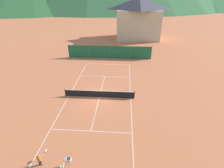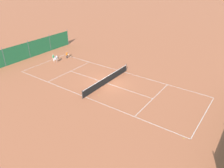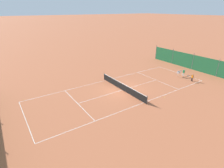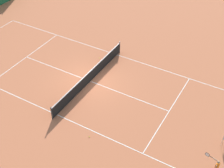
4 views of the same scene
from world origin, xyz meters
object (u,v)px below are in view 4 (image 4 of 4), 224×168
(player_near_baseline, at_px, (216,166))
(tennis_net, at_px, (90,76))
(tennis_ball_far_corner, at_px, (18,20))
(tennis_ball_mid_court, at_px, (99,58))
(tennis_ball_near_corner, at_px, (89,137))

(player_near_baseline, bearing_deg, tennis_net, 72.41)
(tennis_net, height_order, tennis_ball_far_corner, tennis_net)
(tennis_ball_mid_court, distance_m, tennis_ball_near_corner, 8.51)
(tennis_net, xyz_separation_m, tennis_ball_mid_court, (2.90, 1.00, -0.47))
(tennis_net, relative_size, player_near_baseline, 8.13)
(tennis_ball_near_corner, height_order, tennis_ball_far_corner, same)
(tennis_ball_mid_court, xyz_separation_m, tennis_ball_far_corner, (1.44, 10.39, 0.00))
(tennis_ball_near_corner, bearing_deg, tennis_ball_far_corner, 57.99)
(player_near_baseline, xyz_separation_m, tennis_ball_mid_court, (6.21, 11.42, -0.63))
(tennis_net, xyz_separation_m, tennis_ball_far_corner, (4.34, 11.39, -0.47))
(tennis_net, relative_size, tennis_ball_mid_court, 139.09)
(player_near_baseline, bearing_deg, tennis_ball_far_corner, 70.69)
(player_near_baseline, bearing_deg, tennis_ball_near_corner, 100.05)
(player_near_baseline, xyz_separation_m, tennis_ball_far_corner, (7.65, 21.82, -0.63))
(tennis_net, distance_m, player_near_baseline, 10.93)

